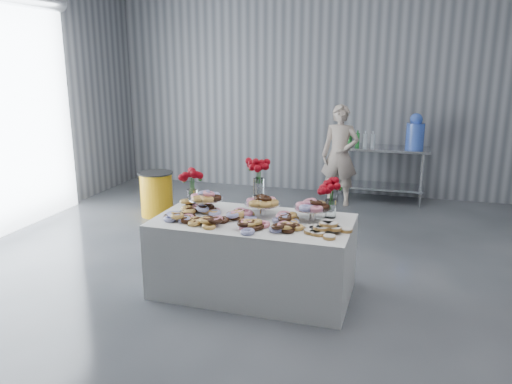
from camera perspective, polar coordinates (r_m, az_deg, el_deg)
ground at (r=4.79m, az=1.94°, el=-13.09°), size 9.00×9.00×0.00m
room_walls at (r=4.40m, az=-1.17°, el=20.03°), size 8.04×9.04×4.02m
display_table at (r=4.95m, az=-0.34°, el=-7.31°), size 1.92×1.03×0.75m
prep_table at (r=8.36m, az=14.04°, el=3.13°), size 1.50×0.60×0.90m
donut_mounds at (r=4.76m, az=-0.52°, el=-2.84°), size 1.82×0.83×0.09m
cake_stand_left at (r=5.10m, az=-5.72°, el=-0.60°), size 0.36×0.36×0.17m
cake_stand_mid at (r=4.91m, az=0.75°, el=-1.16°), size 0.36×0.36×0.17m
cake_stand_right at (r=4.79m, az=6.48°, el=-1.64°), size 0.36×0.36×0.17m
danish_pile at (r=4.50m, az=8.21°, el=-3.91°), size 0.48×0.48×0.11m
bouquet_left at (r=5.23m, az=-7.35°, el=1.50°), size 0.26×0.26×0.42m
bouquet_right at (r=4.87m, az=8.61°, el=0.46°), size 0.26×0.26×0.42m
bouquet_center at (r=5.06m, az=0.33°, el=2.13°), size 0.26×0.26×0.57m
water_jug at (r=8.27m, az=17.74°, el=6.47°), size 0.28×0.28×0.55m
drink_bottles at (r=8.22m, az=11.94°, el=5.99°), size 0.54×0.08×0.27m
person at (r=8.00m, az=9.55°, el=4.15°), size 0.60×0.41×1.59m
trash_barrel at (r=7.55m, az=-11.30°, el=-0.21°), size 0.51×0.51×0.66m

